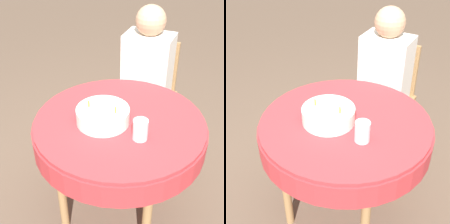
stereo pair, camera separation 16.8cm
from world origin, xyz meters
The scene contains 6 objects.
ground_plane centered at (0.00, 0.00, 0.00)m, with size 12.00×12.00×0.00m, color brown.
dining_table centered at (0.00, 0.00, 0.64)m, with size 0.96×0.96×0.73m.
chair centered at (-0.06, 0.82, 0.46)m, with size 0.42×0.42×0.85m.
person centered at (-0.06, 0.73, 0.70)m, with size 0.35×0.34×1.16m.
birthday_cake centered at (-0.08, -0.05, 0.77)m, with size 0.29×0.29×0.12m.
drinking_glass centered at (0.15, -0.11, 0.79)m, with size 0.08×0.08×0.11m.
Camera 2 is at (0.63, -1.24, 1.72)m, focal length 50.00 mm.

